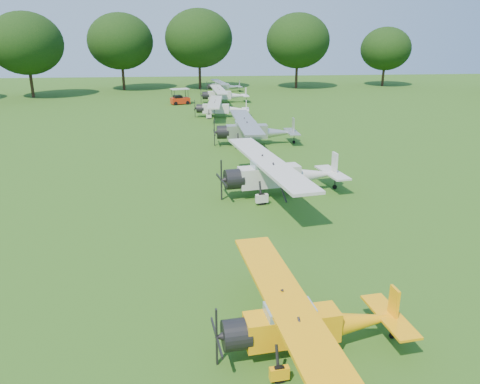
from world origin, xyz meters
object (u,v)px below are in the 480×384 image
(aircraft_2, at_px, (306,321))
(aircraft_4, at_px, (253,129))
(aircraft_7, at_px, (223,85))
(golf_cart, at_px, (180,99))
(aircraft_5, at_px, (220,107))
(aircraft_6, at_px, (223,94))
(aircraft_3, at_px, (278,172))

(aircraft_2, bearing_deg, aircraft_4, 79.38)
(aircraft_7, bearing_deg, golf_cart, -126.48)
(aircraft_2, distance_m, aircraft_5, 41.48)
(aircraft_4, distance_m, aircraft_6, 25.14)
(aircraft_4, height_order, aircraft_5, aircraft_4)
(golf_cart, bearing_deg, aircraft_7, 44.27)
(aircraft_4, relative_size, golf_cart, 4.28)
(aircraft_3, xyz_separation_m, aircraft_7, (-0.13, 49.95, -0.36))
(aircraft_2, relative_size, aircraft_7, 1.06)
(aircraft_2, relative_size, golf_cart, 3.54)
(aircraft_5, bearing_deg, golf_cart, 120.03)
(aircraft_3, distance_m, aircraft_6, 38.25)
(aircraft_3, height_order, aircraft_6, aircraft_3)
(aircraft_3, relative_size, aircraft_6, 1.17)
(aircraft_2, height_order, aircraft_7, aircraft_2)
(aircraft_4, bearing_deg, aircraft_7, 89.53)
(aircraft_2, bearing_deg, aircraft_6, 82.29)
(aircraft_2, distance_m, aircraft_6, 52.76)
(aircraft_3, height_order, aircraft_5, aircraft_3)
(aircraft_6, xyz_separation_m, aircraft_7, (0.73, 11.71, -0.16))
(aircraft_3, distance_m, golf_cart, 37.97)
(aircraft_2, bearing_deg, aircraft_3, 76.48)
(aircraft_2, bearing_deg, aircraft_7, 81.80)
(aircraft_4, bearing_deg, aircraft_2, -94.72)
(aircraft_3, xyz_separation_m, golf_cart, (-6.73, 37.37, -0.72))
(aircraft_5, bearing_deg, aircraft_3, -80.64)
(aircraft_2, height_order, aircraft_4, aircraft_4)
(aircraft_7, relative_size, golf_cart, 3.35)
(aircraft_2, distance_m, aircraft_3, 14.62)
(aircraft_4, bearing_deg, golf_cart, 104.92)
(aircraft_2, distance_m, aircraft_4, 27.71)
(aircraft_2, bearing_deg, golf_cart, 88.73)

